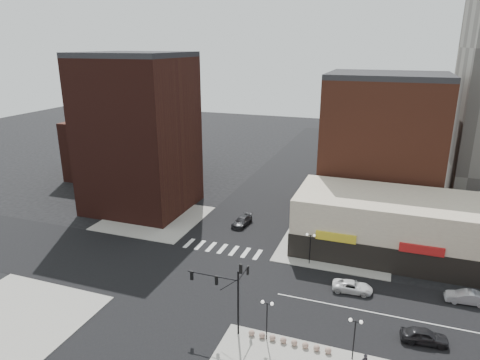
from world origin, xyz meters
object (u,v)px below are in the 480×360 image
(street_lamp_se_a, at_px, (267,310))
(street_lamp_se_b, at_px, (355,329))
(traffic_signal, at_px, (230,287))
(white_suv, at_px, (352,287))
(street_lamp_ne, at_px, (310,241))
(silver_sedan, at_px, (466,297))
(dark_sedan_east, at_px, (424,336))
(dark_sedan_north, at_px, (242,221))

(street_lamp_se_a, height_order, street_lamp_se_b, same)
(traffic_signal, xyz_separation_m, street_lamp_se_a, (3.76, -0.17, -1.67))
(street_lamp_se_b, distance_m, white_suv, 11.74)
(street_lamp_ne, height_order, white_suv, street_lamp_ne)
(traffic_signal, relative_size, silver_sedan, 1.81)
(traffic_signal, distance_m, street_lamp_se_b, 11.88)
(street_lamp_se_a, xyz_separation_m, white_suv, (6.85, 11.38, -2.67))
(street_lamp_se_b, bearing_deg, traffic_signal, 179.18)
(street_lamp_se_b, height_order, white_suv, street_lamp_se_b)
(white_suv, bearing_deg, street_lamp_ne, 47.76)
(traffic_signal, relative_size, street_lamp_se_b, 1.87)
(traffic_signal, height_order, street_lamp_ne, traffic_signal)
(traffic_signal, distance_m, silver_sedan, 26.41)
(street_lamp_se_a, relative_size, street_lamp_ne, 1.00)
(street_lamp_se_b, xyz_separation_m, white_suv, (-1.15, 11.38, -2.67))
(traffic_signal, bearing_deg, street_lamp_se_a, -2.57)
(white_suv, distance_m, dark_sedan_east, 9.88)
(silver_sedan, bearing_deg, street_lamp_se_b, -42.86)
(traffic_signal, distance_m, white_suv, 16.04)
(dark_sedan_east, bearing_deg, traffic_signal, 98.13)
(street_lamp_se_a, xyz_separation_m, street_lamp_ne, (1.00, 16.00, 0.00))
(traffic_signal, bearing_deg, white_suv, 46.56)
(silver_sedan, bearing_deg, street_lamp_ne, -102.56)
(street_lamp_se_a, height_order, dark_sedan_east, street_lamp_se_a)
(street_lamp_se_a, bearing_deg, dark_sedan_east, 18.40)
(street_lamp_se_a, height_order, dark_sedan_north, street_lamp_se_a)
(street_lamp_se_a, bearing_deg, white_suv, 58.95)
(street_lamp_ne, xyz_separation_m, dark_sedan_east, (13.13, -11.30, -2.56))
(dark_sedan_east, xyz_separation_m, dark_sedan_north, (-25.36, 19.99, -0.05))
(dark_sedan_east, xyz_separation_m, silver_sedan, (4.62, 8.59, -0.02))
(street_lamp_se_b, distance_m, dark_sedan_east, 8.14)
(traffic_signal, distance_m, dark_sedan_north, 25.98)
(dark_sedan_north, bearing_deg, traffic_signal, -66.87)
(street_lamp_se_a, distance_m, street_lamp_ne, 16.03)
(traffic_signal, bearing_deg, dark_sedan_north, 106.94)
(white_suv, distance_m, silver_sedan, 12.06)
(street_lamp_se_a, distance_m, dark_sedan_east, 15.11)
(street_lamp_ne, height_order, dark_sedan_north, street_lamp_ne)
(street_lamp_ne, xyz_separation_m, white_suv, (5.85, -4.62, -2.67))
(silver_sedan, bearing_deg, dark_sedan_east, -32.18)
(street_lamp_ne, relative_size, dark_sedan_north, 0.88)
(street_lamp_ne, bearing_deg, street_lamp_se_a, -93.58)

